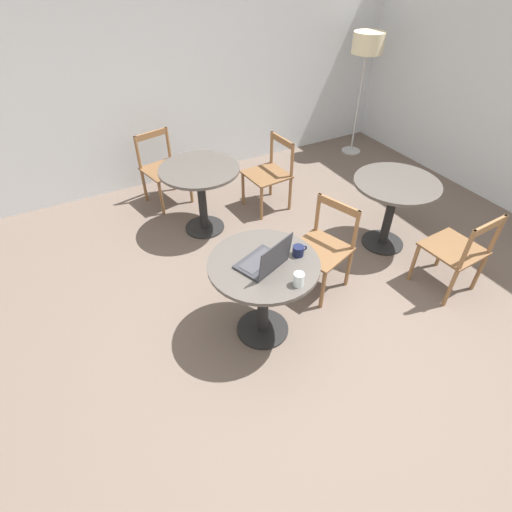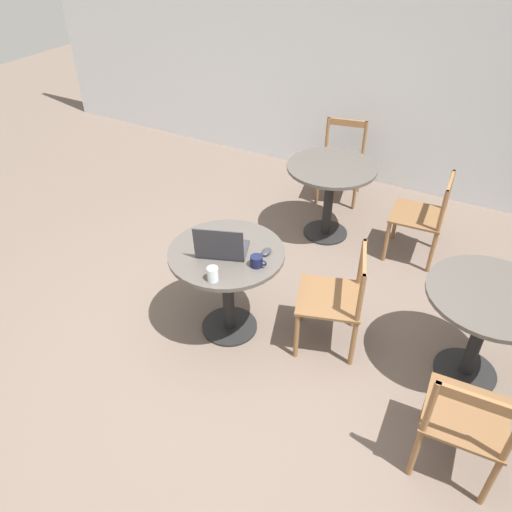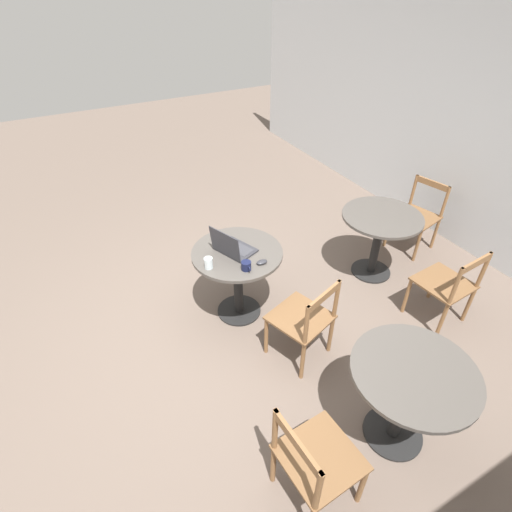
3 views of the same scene
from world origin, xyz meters
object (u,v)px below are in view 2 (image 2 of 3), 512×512
object	(u,v)px
cafe_table_far	(330,183)
chair_far_back	(342,160)
mug	(257,261)
mouse	(266,252)
laptop	(222,247)
chair_mid_front	(465,421)
chair_far_right	(422,216)
cafe_table_near	(227,270)
chair_near_right	(335,299)
cafe_table_mid	(486,314)
drinking_glass	(213,274)

from	to	relation	value
cafe_table_far	chair_far_back	distance (m)	0.81
mug	mouse	bearing A→B (deg)	93.39
laptop	mug	world-z (taller)	laptop
chair_mid_front	chair_far_right	xyz separation A→B (m)	(-0.74, 2.03, 0.00)
cafe_table_near	laptop	distance (m)	0.23
chair_near_right	chair_mid_front	size ratio (longest dim) A/B	1.00
chair_mid_front	cafe_table_mid	bearing A→B (deg)	93.39
chair_mid_front	drinking_glass	distance (m)	1.71
chair_far_back	mouse	world-z (taller)	chair_far_back
laptop	chair_near_right	bearing A→B (deg)	20.81
cafe_table_mid	chair_far_back	xyz separation A→B (m)	(-1.74, 1.95, -0.14)
cafe_table_near	drinking_glass	world-z (taller)	drinking_glass
cafe_table_far	chair_far_right	distance (m)	0.89
mouse	chair_far_right	bearing A→B (deg)	63.96
cafe_table_near	cafe_table_mid	distance (m)	1.77
chair_far_back	chair_mid_front	bearing A→B (deg)	-56.89
cafe_table_mid	chair_far_right	distance (m)	1.43
chair_near_right	chair_far_right	size ratio (longest dim) A/B	1.00
chair_far_right	cafe_table_near	bearing A→B (deg)	-121.46
mug	chair_far_back	bearing A→B (deg)	96.95
chair_far_right	drinking_glass	distance (m)	2.22
cafe_table_near	chair_mid_front	size ratio (longest dim) A/B	1.00
cafe_table_near	cafe_table_far	distance (m)	1.61
cafe_table_mid	chair_near_right	distance (m)	0.99
drinking_glass	chair_near_right	bearing A→B (deg)	40.64
cafe_table_far	chair_mid_front	size ratio (longest dim) A/B	1.00
cafe_table_mid	drinking_glass	world-z (taller)	drinking_glass
cafe_table_far	chair_mid_front	xyz separation A→B (m)	(1.62, -1.96, -0.14)
chair_far_back	mug	size ratio (longest dim) A/B	6.89
mouse	chair_far_back	bearing A→B (deg)	97.19
cafe_table_far	chair_far_right	bearing A→B (deg)	4.30
chair_mid_front	chair_far_back	xyz separation A→B (m)	(-1.79, 2.74, 0.00)
cafe_table_far	mug	xyz separation A→B (m)	(0.12, -1.65, 0.21)
laptop	mug	bearing A→B (deg)	-0.81
chair_near_right	mug	size ratio (longest dim) A/B	6.89
chair_far_right	mouse	size ratio (longest dim) A/B	8.27
chair_far_right	mug	world-z (taller)	chair_far_right
chair_far_back	laptop	xyz separation A→B (m)	(0.02, -2.43, 0.37)
drinking_glass	cafe_table_far	bearing A→B (deg)	88.44
cafe_table_near	chair_far_back	xyz separation A→B (m)	(-0.03, 2.39, -0.14)
chair_mid_front	laptop	xyz separation A→B (m)	(-1.77, 0.32, 0.37)
laptop	mouse	distance (m)	0.31
cafe_table_far	chair_mid_front	bearing A→B (deg)	-50.52
chair_far_back	cafe_table_near	bearing A→B (deg)	-89.36
chair_far_back	mug	world-z (taller)	chair_far_back
cafe_table_near	cafe_table_mid	bearing A→B (deg)	14.08
chair_near_right	chair_far_right	bearing A→B (deg)	79.26
cafe_table_mid	laptop	bearing A→B (deg)	-164.74
mug	laptop	bearing A→B (deg)	179.19
chair_far_back	drinking_glass	xyz separation A→B (m)	(0.12, -2.70, 0.37)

